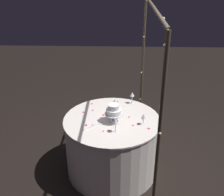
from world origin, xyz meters
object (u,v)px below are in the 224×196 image
object	(u,v)px
decorative_arch	(150,73)
wine_glass_3	(143,117)
wine_glass_1	(115,102)
main_table	(112,145)
tiered_cake	(114,111)
cake_knife	(92,126)
wine_glass_2	(115,122)
wine_glass_0	(132,95)

from	to	relation	value
decorative_arch	wine_glass_3	distance (m)	0.53
decorative_arch	wine_glass_1	xyz separation A→B (m)	(-0.22, -0.40, -0.49)
decorative_arch	wine_glass_3	world-z (taller)	decorative_arch
main_table	tiered_cake	bearing A→B (deg)	25.47
main_table	decorative_arch	bearing A→B (deg)	89.81
main_table	wine_glass_3	bearing A→B (deg)	74.98
cake_knife	wine_glass_2	bearing A→B (deg)	70.52
wine_glass_0	tiered_cake	bearing A→B (deg)	-25.60
wine_glass_0	wine_glass_1	bearing A→B (deg)	-45.20
wine_glass_2	wine_glass_0	bearing A→B (deg)	163.74
wine_glass_0	wine_glass_1	size ratio (longest dim) A/B	0.95
tiered_cake	wine_glass_1	xyz separation A→B (m)	(-0.27, 0.01, -0.02)
wine_glass_0	wine_glass_3	xyz separation A→B (m)	(0.55, 0.12, -0.02)
tiered_cake	cake_knife	size ratio (longest dim) A/B	0.96
wine_glass_0	cake_knife	distance (m)	0.80
wine_glass_0	wine_glass_1	world-z (taller)	wine_glass_1
wine_glass_1	wine_glass_2	world-z (taller)	wine_glass_2
tiered_cake	cake_knife	distance (m)	0.32
wine_glass_3	tiered_cake	bearing A→B (deg)	-98.77
wine_glass_0	cake_knife	world-z (taller)	wine_glass_0
wine_glass_0	wine_glass_3	world-z (taller)	wine_glass_0
main_table	wine_glass_3	size ratio (longest dim) A/B	8.58
wine_glass_0	cake_knife	size ratio (longest dim) A/B	0.68
wine_glass_3	cake_knife	xyz separation A→B (m)	(0.07, -0.60, -0.10)
tiered_cake	wine_glass_3	distance (m)	0.36
wine_glass_2	wine_glass_3	world-z (taller)	wine_glass_2
main_table	wine_glass_3	world-z (taller)	wine_glass_3
cake_knife	tiered_cake	bearing A→B (deg)	117.31
main_table	wine_glass_0	size ratio (longest dim) A/B	7.42
decorative_arch	wine_glass_1	distance (m)	0.67
wine_glass_2	decorative_arch	bearing A→B (deg)	125.74
tiered_cake	wine_glass_0	distance (m)	0.55
decorative_arch	wine_glass_3	bearing A→B (deg)	-27.20
decorative_arch	main_table	distance (m)	1.09
wine_glass_0	cake_knife	bearing A→B (deg)	-38.00
wine_glass_2	wine_glass_1	bearing A→B (deg)	-177.79
main_table	wine_glass_0	xyz separation A→B (m)	(-0.45, 0.26, 0.51)
tiered_cake	cake_knife	xyz separation A→B (m)	(0.13, -0.25, -0.14)
main_table	wine_glass_3	distance (m)	0.62
tiered_cake	wine_glass_3	xyz separation A→B (m)	(0.05, 0.35, -0.05)
tiered_cake	wine_glass_1	bearing A→B (deg)	178.40
decorative_arch	wine_glass_1	bearing A→B (deg)	-119.19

